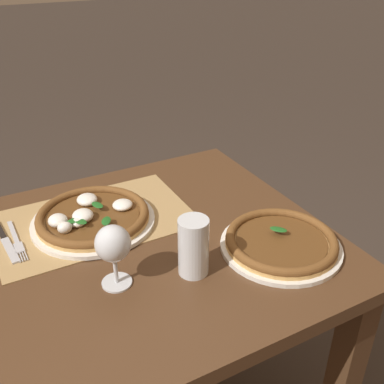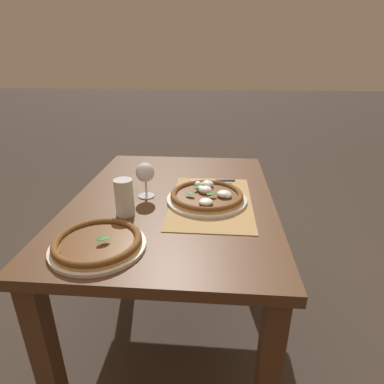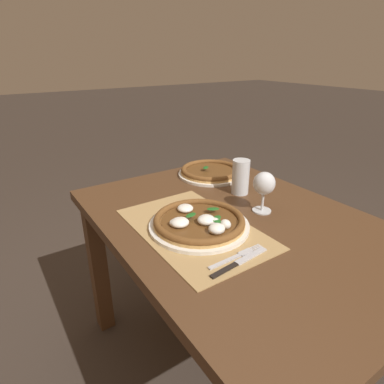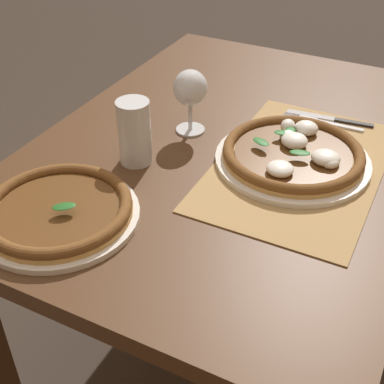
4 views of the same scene
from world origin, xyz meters
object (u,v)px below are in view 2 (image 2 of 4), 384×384
Objects in this scene: wine_glass at (145,174)px; fork at (210,182)px; pint_glass at (124,198)px; pizza_far at (98,243)px; knife at (213,181)px; pizza_near at (207,196)px.

wine_glass is 0.77× the size of fork.
pint_glass is at bearing 137.44° from fork.
wine_glass reaches higher than fork.
wine_glass reaches higher than pizza_far.
knife is (0.03, -0.01, 0.00)m from fork.
wine_glass is at bearing 85.17° from pizza_near.
pizza_far is 1.54× the size of fork.
pint_glass reaches higher than knife.
pizza_far is 0.71m from knife.
wine_glass is 1.07× the size of pint_glass.
fork is at bearing -56.90° from wine_glass.
wine_glass is (0.41, -0.07, 0.09)m from pizza_far.
pizza_near is at bearing 177.50° from fork.
fork is (0.20, -0.01, -0.02)m from pizza_near.
pint_glass is at bearing 115.28° from pizza_near.
pizza_far is at bearing 138.98° from pizza_near.
fork is at bearing -2.50° from pizza_near.
pint_glass is (0.24, -0.02, 0.05)m from pizza_far.
fork is 0.93× the size of knife.
pizza_far is 2.13× the size of pint_glass.
pizza_near reaches higher than fork.
wine_glass is 0.72× the size of knife.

